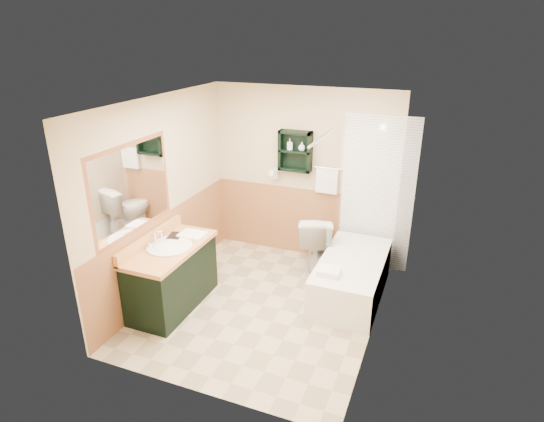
# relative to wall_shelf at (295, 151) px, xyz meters

# --- Properties ---
(floor) EXTENTS (3.00, 3.00, 0.00)m
(floor) POSITION_rel_wall_shelf_xyz_m (0.10, -1.41, -1.55)
(floor) COLOR #C7B591
(floor) RESTS_ON ground
(back_wall) EXTENTS (2.60, 0.04, 2.40)m
(back_wall) POSITION_rel_wall_shelf_xyz_m (0.10, 0.11, -0.35)
(back_wall) COLOR beige
(back_wall) RESTS_ON ground
(left_wall) EXTENTS (0.04, 3.00, 2.40)m
(left_wall) POSITION_rel_wall_shelf_xyz_m (-1.22, -1.41, -0.35)
(left_wall) COLOR beige
(left_wall) RESTS_ON ground
(right_wall) EXTENTS (0.04, 3.00, 2.40)m
(right_wall) POSITION_rel_wall_shelf_xyz_m (1.42, -1.41, -0.35)
(right_wall) COLOR beige
(right_wall) RESTS_ON ground
(ceiling) EXTENTS (2.60, 3.00, 0.04)m
(ceiling) POSITION_rel_wall_shelf_xyz_m (0.10, -1.41, 0.87)
(ceiling) COLOR white
(ceiling) RESTS_ON back_wall
(wainscot_left) EXTENTS (2.98, 2.98, 1.00)m
(wainscot_left) POSITION_rel_wall_shelf_xyz_m (-1.19, -1.41, -1.05)
(wainscot_left) COLOR #C97F51
(wainscot_left) RESTS_ON left_wall
(wainscot_back) EXTENTS (2.58, 2.58, 1.00)m
(wainscot_back) POSITION_rel_wall_shelf_xyz_m (0.10, 0.08, -1.05)
(wainscot_back) COLOR #C97F51
(wainscot_back) RESTS_ON back_wall
(mirror_frame) EXTENTS (1.30, 1.30, 1.00)m
(mirror_frame) POSITION_rel_wall_shelf_xyz_m (-1.17, -1.96, -0.05)
(mirror_frame) COLOR #9A5632
(mirror_frame) RESTS_ON left_wall
(mirror_glass) EXTENTS (1.20, 1.20, 0.90)m
(mirror_glass) POSITION_rel_wall_shelf_xyz_m (-1.17, -1.96, -0.05)
(mirror_glass) COLOR white
(mirror_glass) RESTS_ON left_wall
(tile_right) EXTENTS (1.50, 1.50, 2.10)m
(tile_right) POSITION_rel_wall_shelf_xyz_m (1.38, -0.66, -0.50)
(tile_right) COLOR white
(tile_right) RESTS_ON right_wall
(tile_back) EXTENTS (0.95, 0.95, 2.10)m
(tile_back) POSITION_rel_wall_shelf_xyz_m (1.13, 0.07, -0.50)
(tile_back) COLOR white
(tile_back) RESTS_ON back_wall
(tile_accent) EXTENTS (1.50, 1.50, 0.10)m
(tile_accent) POSITION_rel_wall_shelf_xyz_m (1.37, -0.66, 0.35)
(tile_accent) COLOR #144631
(tile_accent) RESTS_ON right_wall
(wall_shelf) EXTENTS (0.45, 0.15, 0.55)m
(wall_shelf) POSITION_rel_wall_shelf_xyz_m (0.00, 0.00, 0.00)
(wall_shelf) COLOR black
(wall_shelf) RESTS_ON back_wall
(hair_dryer) EXTENTS (0.10, 0.24, 0.18)m
(hair_dryer) POSITION_rel_wall_shelf_xyz_m (-0.30, 0.02, -0.35)
(hair_dryer) COLOR white
(hair_dryer) RESTS_ON back_wall
(towel_bar) EXTENTS (0.40, 0.06, 0.40)m
(towel_bar) POSITION_rel_wall_shelf_xyz_m (0.45, 0.04, -0.20)
(towel_bar) COLOR white
(towel_bar) RESTS_ON back_wall
(curtain_rod) EXTENTS (0.03, 1.60, 0.03)m
(curtain_rod) POSITION_rel_wall_shelf_xyz_m (0.63, -0.66, 0.45)
(curtain_rod) COLOR silver
(curtain_rod) RESTS_ON back_wall
(shower_curtain) EXTENTS (1.05, 1.05, 1.70)m
(shower_curtain) POSITION_rel_wall_shelf_xyz_m (0.63, -0.48, -0.40)
(shower_curtain) COLOR #BDB28F
(shower_curtain) RESTS_ON curtain_rod
(vanity) EXTENTS (0.59, 1.21, 0.77)m
(vanity) POSITION_rel_wall_shelf_xyz_m (-0.89, -1.77, -1.16)
(vanity) COLOR black
(vanity) RESTS_ON ground
(bathtub) EXTENTS (0.74, 1.50, 0.49)m
(bathtub) POSITION_rel_wall_shelf_xyz_m (1.03, -0.77, -1.30)
(bathtub) COLOR white
(bathtub) RESTS_ON ground
(toilet) EXTENTS (0.64, 0.88, 0.78)m
(toilet) POSITION_rel_wall_shelf_xyz_m (0.40, -0.24, -1.16)
(toilet) COLOR white
(toilet) RESTS_ON ground
(counter_towel) EXTENTS (0.31, 0.24, 0.04)m
(counter_towel) POSITION_rel_wall_shelf_xyz_m (-0.79, -1.43, -0.76)
(counter_towel) COLOR white
(counter_towel) RESTS_ON vanity
(vanity_book) EXTENTS (0.16, 0.05, 0.21)m
(vanity_book) POSITION_rel_wall_shelf_xyz_m (-1.06, -1.54, -0.67)
(vanity_book) COLOR black
(vanity_book) RESTS_ON vanity
(tub_towel) EXTENTS (0.25, 0.21, 0.07)m
(tub_towel) POSITION_rel_wall_shelf_xyz_m (0.85, -1.23, -1.02)
(tub_towel) COLOR white
(tub_towel) RESTS_ON bathtub
(soap_bottle_a) EXTENTS (0.12, 0.16, 0.07)m
(soap_bottle_a) POSITION_rel_wall_shelf_xyz_m (-0.08, -0.01, 0.05)
(soap_bottle_a) COLOR white
(soap_bottle_a) RESTS_ON wall_shelf
(soap_bottle_b) EXTENTS (0.10, 0.13, 0.09)m
(soap_bottle_b) POSITION_rel_wall_shelf_xyz_m (0.10, -0.01, 0.06)
(soap_bottle_b) COLOR white
(soap_bottle_b) RESTS_ON wall_shelf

